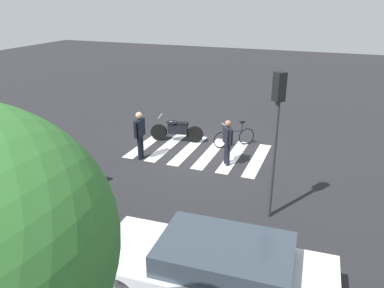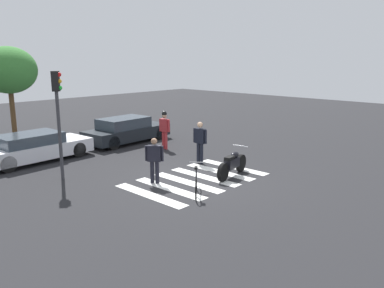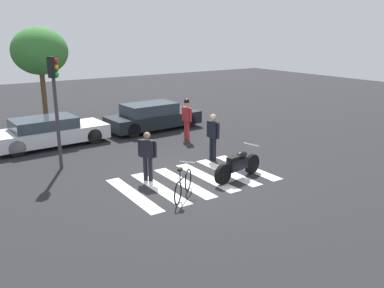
% 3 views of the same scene
% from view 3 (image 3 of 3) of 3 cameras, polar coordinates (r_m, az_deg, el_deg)
% --- Properties ---
extents(ground_plane, '(60.00, 60.00, 0.00)m').
position_cam_3_polar(ground_plane, '(13.40, 0.42, -5.04)').
color(ground_plane, '#232326').
extents(police_motorcycle, '(2.16, 0.71, 1.05)m').
position_cam_3_polar(police_motorcycle, '(13.42, 6.49, -2.98)').
color(police_motorcycle, black).
rests_on(police_motorcycle, ground_plane).
extents(leaning_bicycle, '(1.35, 1.21, 1.00)m').
position_cam_3_polar(leaning_bicycle, '(11.92, -1.26, -5.79)').
color(leaning_bicycle, black).
rests_on(leaning_bicycle, ground_plane).
extents(officer_on_foot, '(0.44, 0.55, 1.64)m').
position_cam_3_polar(officer_on_foot, '(13.10, -6.28, -1.33)').
color(officer_on_foot, black).
rests_on(officer_on_foot, ground_plane).
extents(officer_by_motorcycle, '(0.24, 0.70, 1.77)m').
position_cam_3_polar(officer_by_motorcycle, '(15.16, 2.97, 1.45)').
color(officer_by_motorcycle, black).
rests_on(officer_by_motorcycle, ground_plane).
extents(pedestrian_bystander, '(0.25, 0.69, 1.86)m').
position_cam_3_polar(pedestrian_bystander, '(17.99, -0.75, 3.97)').
color(pedestrian_bystander, '#B22D33').
rests_on(pedestrian_bystander, ground_plane).
extents(crosswalk_stripes, '(4.95, 3.15, 0.01)m').
position_cam_3_polar(crosswalk_stripes, '(13.40, 0.42, -5.02)').
color(crosswalk_stripes, silver).
rests_on(crosswalk_stripes, ground_plane).
extents(car_white_van, '(4.77, 2.10, 1.23)m').
position_cam_3_polar(car_white_van, '(18.19, -19.48, 1.62)').
color(car_white_van, black).
rests_on(car_white_van, ground_plane).
extents(car_black_suv, '(4.73, 2.02, 1.33)m').
position_cam_3_polar(car_black_suv, '(20.07, -5.56, 3.81)').
color(car_black_suv, black).
rests_on(car_black_suv, ground_plane).
extents(traffic_light_pole, '(0.34, 0.34, 3.91)m').
position_cam_3_polar(traffic_light_pole, '(14.61, -18.66, 6.62)').
color(traffic_light_pole, '#38383D').
rests_on(traffic_light_pole, ground_plane).
extents(street_tree_mid, '(2.75, 2.75, 4.93)m').
position_cam_3_polar(street_tree_mid, '(22.03, -20.62, 12.08)').
color(street_tree_mid, brown).
rests_on(street_tree_mid, ground_plane).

